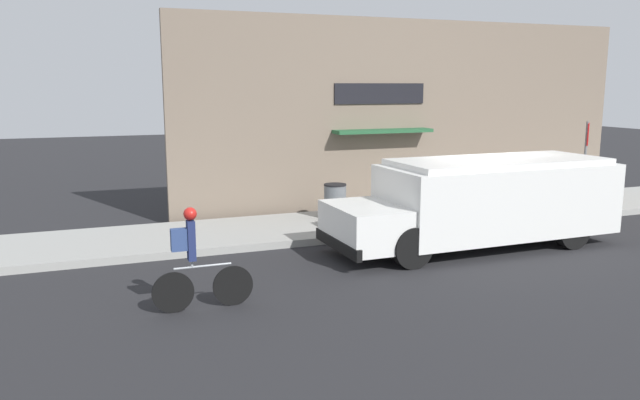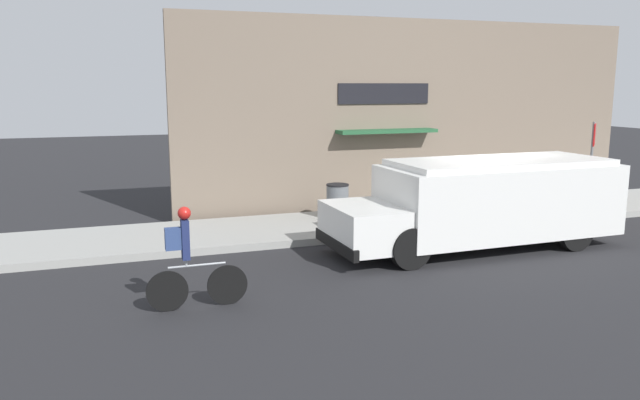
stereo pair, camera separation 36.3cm
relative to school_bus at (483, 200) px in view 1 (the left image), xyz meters
name	(u,v)px [view 1 (the left image)]	position (x,y,z in m)	size (l,w,h in m)	color
ground_plane	(474,230)	(0.80, 1.41, -1.07)	(70.00, 70.00, 0.00)	#232326
sidewalk	(443,216)	(0.80, 2.90, -0.99)	(28.00, 2.98, 0.17)	#999993
storefront	(412,115)	(0.78, 4.74, 1.68)	(14.38, 0.75, 5.51)	#756656
school_bus	(483,200)	(0.00, 0.00, 0.00)	(6.72, 2.67, 2.00)	white
cyclist	(195,261)	(-6.81, -1.79, -0.25)	(1.66, 0.21, 1.72)	black
stop_sign_post	(586,151)	(4.72, 1.90, 0.76)	(0.45, 0.45, 2.48)	slate
trash_bin	(335,201)	(-2.27, 3.29, -0.44)	(0.59, 0.59, 0.92)	slate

